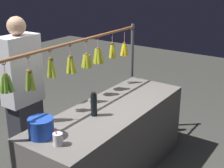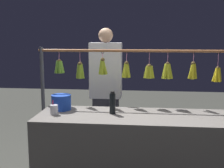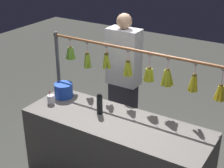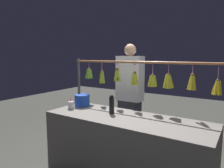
{
  "view_description": "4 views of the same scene",
  "coord_description": "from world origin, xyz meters",
  "px_view_note": "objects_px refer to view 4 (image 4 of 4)",
  "views": [
    {
      "loc": [
        2.48,
        1.73,
        2.19
      ],
      "look_at": [
        -0.03,
        0.0,
        1.1
      ],
      "focal_mm": 50.42,
      "sensor_mm": 36.0,
      "label": 1
    },
    {
      "loc": [
        -0.1,
        3.1,
        1.68
      ],
      "look_at": [
        0.23,
        0.0,
        1.17
      ],
      "focal_mm": 48.09,
      "sensor_mm": 36.0,
      "label": 2
    },
    {
      "loc": [
        -1.63,
        2.71,
        2.71
      ],
      "look_at": [
        0.05,
        0.0,
        1.26
      ],
      "focal_mm": 54.92,
      "sensor_mm": 36.0,
      "label": 3
    },
    {
      "loc": [
        -1.21,
        2.18,
        1.59
      ],
      "look_at": [
        0.2,
        0.0,
        1.24
      ],
      "focal_mm": 33.63,
      "sensor_mm": 36.0,
      "label": 4
    }
  ],
  "objects_px": {
    "drink_cup": "(71,105)",
    "vendor_person": "(130,98)",
    "water_bottle": "(112,105)",
    "blue_bucket": "(82,100)"
  },
  "relations": [
    {
      "from": "water_bottle",
      "to": "vendor_person",
      "type": "bearing_deg",
      "value": -77.89
    },
    {
      "from": "vendor_person",
      "to": "water_bottle",
      "type": "bearing_deg",
      "value": 102.11
    },
    {
      "from": "water_bottle",
      "to": "drink_cup",
      "type": "xyz_separation_m",
      "value": [
        0.62,
        0.1,
        -0.06
      ]
    },
    {
      "from": "drink_cup",
      "to": "vendor_person",
      "type": "relative_size",
      "value": 0.09
    },
    {
      "from": "drink_cup",
      "to": "vendor_person",
      "type": "distance_m",
      "value": 1.03
    },
    {
      "from": "water_bottle",
      "to": "vendor_person",
      "type": "xyz_separation_m",
      "value": [
        0.18,
        -0.83,
        -0.08
      ]
    },
    {
      "from": "drink_cup",
      "to": "water_bottle",
      "type": "bearing_deg",
      "value": -170.65
    },
    {
      "from": "blue_bucket",
      "to": "vendor_person",
      "type": "relative_size",
      "value": 0.12
    },
    {
      "from": "water_bottle",
      "to": "blue_bucket",
      "type": "distance_m",
      "value": 0.61
    },
    {
      "from": "water_bottle",
      "to": "vendor_person",
      "type": "distance_m",
      "value": 0.86
    }
  ]
}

